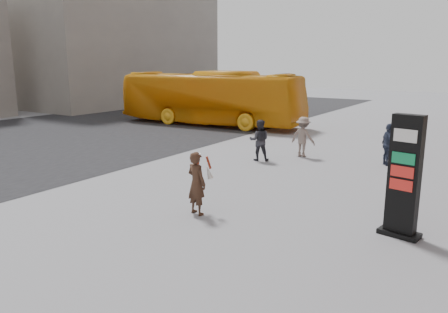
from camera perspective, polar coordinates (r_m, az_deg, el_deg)
The scene contains 9 objects.
ground at distance 10.84m, azimuth -2.90°, elevation -7.58°, with size 100.00×100.00×0.00m, color #9E9EA3.
road at distance 23.45m, azimuth -21.82°, elevation 2.42°, with size 16.00×60.00×0.01m, color black.
bg_building_far at distance 41.22m, azimuth -14.09°, elevation 13.83°, with size 10.00×18.00×10.00m, color gray.
info_pylon at distance 9.92m, azimuth 22.48°, elevation -2.47°, with size 0.90×0.56×2.63m.
woman at distance 10.66m, azimuth -3.56°, elevation -3.39°, with size 0.68×0.64×1.57m.
bus at distance 25.84m, azimuth -1.85°, elevation 7.64°, with size 2.64×11.26×3.14m, color orange.
pedestrian_a at distance 16.47m, azimuth 4.63°, elevation 2.13°, with size 0.75×0.59×1.55m, color #2B2B31.
pedestrian_b at distance 17.39m, azimuth 10.28°, elevation 2.54°, with size 1.01×0.58×1.57m, color #7C6A60.
pedestrian_c at distance 16.72m, azimuth 20.65°, elevation 1.46°, with size 0.89×0.37×1.52m, color #2B3348.
Camera 1 is at (6.01, -8.23, 3.70)m, focal length 35.00 mm.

